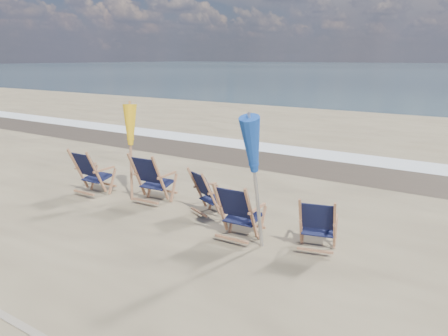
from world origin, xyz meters
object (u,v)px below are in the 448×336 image
object	(u,v)px
umbrella_yellow	(130,130)
umbrella_blue	(257,145)
beach_chair_3	(251,216)
beach_chair_4	(334,228)
beach_chair_2	(211,196)
beach_chair_0	(97,175)
beach_chair_1	(160,181)

from	to	relation	value
umbrella_yellow	umbrella_blue	world-z (taller)	umbrella_blue
beach_chair_3	umbrella_blue	bearing A→B (deg)	132.95
beach_chair_3	umbrella_blue	world-z (taller)	umbrella_blue
beach_chair_4	umbrella_yellow	bearing A→B (deg)	-18.85
beach_chair_3	umbrella_blue	xyz separation A→B (m)	(0.20, -0.20, 1.20)
beach_chair_3	umbrella_yellow	world-z (taller)	umbrella_yellow
beach_chair_4	umbrella_yellow	xyz separation A→B (m)	(-4.59, 0.32, 1.03)
beach_chair_2	beach_chair_4	distance (m)	2.44
beach_chair_0	beach_chair_2	world-z (taller)	beach_chair_0
beach_chair_1	umbrella_blue	distance (m)	3.05
beach_chair_0	beach_chair_2	size ratio (longest dim) A/B	1.14
beach_chair_3	beach_chair_4	world-z (taller)	beach_chair_3
beach_chair_1	beach_chair_4	bearing A→B (deg)	172.20
beach_chair_0	beach_chair_2	bearing A→B (deg)	-174.36
beach_chair_4	umbrella_blue	distance (m)	1.73
beach_chair_2	beach_chair_1	bearing A→B (deg)	20.89
beach_chair_0	umbrella_yellow	bearing A→B (deg)	-146.83
beach_chair_1	umbrella_blue	xyz separation A→B (m)	(2.69, -0.84, 1.17)
beach_chair_2	umbrella_blue	bearing A→B (deg)	173.35
beach_chair_1	beach_chair_2	distance (m)	1.28
beach_chair_2	umbrella_blue	world-z (taller)	umbrella_blue
beach_chair_0	beach_chair_3	world-z (taller)	beach_chair_0
beach_chair_2	beach_chair_3	bearing A→B (deg)	176.49
beach_chair_1	umbrella_yellow	world-z (taller)	umbrella_yellow
beach_chair_0	beach_chair_4	distance (m)	5.22
beach_chair_3	beach_chair_2	bearing A→B (deg)	-28.86
beach_chair_0	beach_chair_2	distance (m)	2.80
beach_chair_3	beach_chair_1	bearing A→B (deg)	-16.97
beach_chair_2	umbrella_blue	xyz separation A→B (m)	(1.41, -0.80, 1.25)
beach_chair_0	beach_chair_4	xyz separation A→B (m)	(5.22, 0.10, -0.07)
beach_chair_1	umbrella_yellow	distance (m)	1.29
beach_chair_2	beach_chair_3	distance (m)	1.35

